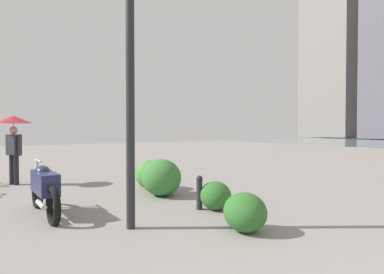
# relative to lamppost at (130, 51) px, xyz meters

# --- Properties ---
(building_highrise) EXTENTS (11.78, 11.16, 37.41)m
(building_highrise) POSITION_rel_lamppost_xyz_m (37.72, -64.26, 15.81)
(building_highrise) COLOR gray
(building_highrise) RESTS_ON ground
(lamppost) EXTENTS (0.98, 0.28, 4.40)m
(lamppost) POSITION_rel_lamppost_xyz_m (0.00, 0.00, 0.00)
(lamppost) COLOR #232328
(lamppost) RESTS_ON ground
(motorcycle) EXTENTS (2.17, 0.39, 1.06)m
(motorcycle) POSITION_rel_lamppost_xyz_m (1.66, 1.08, -2.39)
(motorcycle) COLOR black
(motorcycle) RESTS_ON ground
(pedestrian) EXTENTS (1.00, 1.00, 2.03)m
(pedestrian) POSITION_rel_lamppost_xyz_m (5.68, 1.39, -1.29)
(pedestrian) COLOR black
(pedestrian) RESTS_ON ground
(bollard_mid) EXTENTS (0.13, 0.13, 0.69)m
(bollard_mid) POSITION_rel_lamppost_xyz_m (0.40, -1.62, -2.53)
(bollard_mid) COLOR #232328
(bollard_mid) RESTS_ON ground
(shrub_low) EXTENTS (0.73, 0.66, 0.62)m
(shrub_low) POSITION_rel_lamppost_xyz_m (-1.13, -1.46, -2.58)
(shrub_low) COLOR #2D6628
(shrub_low) RESTS_ON ground
(shrub_round) EXTENTS (1.05, 0.95, 0.89)m
(shrub_round) POSITION_rel_lamppost_xyz_m (1.99, -1.57, -2.44)
(shrub_round) COLOR #387533
(shrub_round) RESTS_ON ground
(shrub_wide) EXTENTS (0.68, 0.61, 0.57)m
(shrub_wide) POSITION_rel_lamppost_xyz_m (0.20, -1.88, -2.60)
(shrub_wide) COLOR #2D6628
(shrub_wide) RESTS_ON ground
(shrub_tall) EXTENTS (0.92, 0.83, 0.78)m
(shrub_tall) POSITION_rel_lamppost_xyz_m (2.91, -1.72, -2.50)
(shrub_tall) COLOR #477F38
(shrub_tall) RESTS_ON ground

